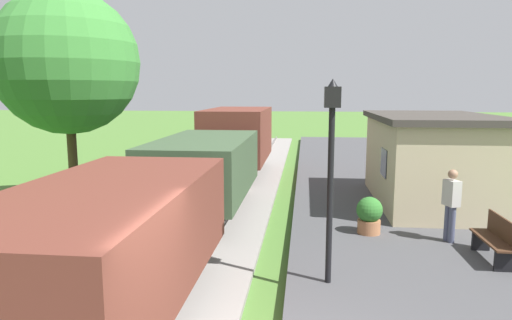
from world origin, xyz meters
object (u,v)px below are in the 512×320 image
freight_train (209,165)px  lamp_post_near (331,145)px  tree_trackside_far (67,63)px  station_hut (431,159)px  bench_near_hut (496,239)px  bench_down_platform (401,165)px  potted_planter (369,215)px  person_waiting (451,203)px

freight_train → lamp_post_near: size_ratio=5.24×
freight_train → tree_trackside_far: size_ratio=2.90×
freight_train → station_hut: size_ratio=3.34×
bench_near_hut → bench_down_platform: 9.42m
freight_train → bench_down_platform: freight_train is taller
potted_planter → lamp_post_near: lamp_post_near is taller
potted_planter → tree_trackside_far: tree_trackside_far is taller
lamp_post_near → tree_trackside_far: size_ratio=0.55×
freight_train → bench_near_hut: size_ratio=12.93×
freight_train → bench_down_platform: bearing=38.7°
bench_near_hut → tree_trackside_far: tree_trackside_far is taller
bench_near_hut → bench_down_platform: size_ratio=1.00×
freight_train → person_waiting: 6.88m
bench_down_platform → freight_train: bearing=-141.3°
person_waiting → tree_trackside_far: (-10.45, 2.37, 3.38)m
bench_near_hut → person_waiting: bearing=116.8°
potted_planter → tree_trackside_far: size_ratio=0.14×
freight_train → potted_planter: bearing=-27.5°
station_hut → potted_planter: size_ratio=6.33×
person_waiting → potted_planter: person_waiting is taller
bench_down_platform → lamp_post_near: (-3.51, -10.88, 2.08)m
person_waiting → lamp_post_near: lamp_post_near is taller
bench_near_hut → person_waiting: (-0.58, 1.15, 0.46)m
station_hut → potted_planter: (-2.29, -3.33, -0.93)m
potted_planter → bench_near_hut: bearing=-33.7°
station_hut → tree_trackside_far: bearing=-172.8°
station_hut → bench_near_hut: (0.07, -4.90, -0.93)m
bench_down_platform → tree_trackside_far: tree_trackside_far is taller
freight_train → person_waiting: bearing=-23.8°
person_waiting → bench_down_platform: bearing=-113.7°
station_hut → tree_trackside_far: 11.43m
station_hut → lamp_post_near: 7.32m
bench_near_hut → lamp_post_near: bearing=-157.4°
freight_train → bench_down_platform: (6.87, 5.50, -0.78)m
bench_down_platform → tree_trackside_far: size_ratio=0.22×
bench_near_hut → tree_trackside_far: size_ratio=0.22×
station_hut → lamp_post_near: (-3.44, -6.36, 1.15)m
station_hut → lamp_post_near: size_ratio=1.57×
bench_down_platform → tree_trackside_far: (-11.03, -5.91, 3.84)m
tree_trackside_far → person_waiting: bearing=-12.8°
tree_trackside_far → bench_down_platform: bearing=28.2°
bench_down_platform → potted_planter: bearing=-106.7°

